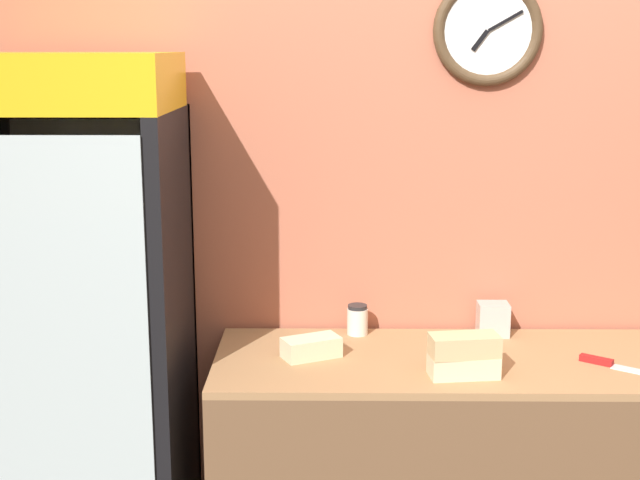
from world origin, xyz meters
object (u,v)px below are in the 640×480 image
(sandwich_stack_bottom, at_px, (464,366))
(sandwich_stack_middle, at_px, (464,345))
(beverage_cooler, at_px, (86,317))
(sandwich_flat_left, at_px, (311,347))
(condiment_jar, at_px, (357,320))
(napkin_dispenser, at_px, (493,319))
(chefs_knife, at_px, (618,366))

(sandwich_stack_bottom, distance_m, sandwich_stack_middle, 0.07)
(beverage_cooler, distance_m, sandwich_stack_middle, 1.28)
(sandwich_stack_bottom, bearing_deg, sandwich_flat_left, 160.47)
(beverage_cooler, height_order, sandwich_stack_bottom, beverage_cooler)
(sandwich_stack_bottom, relative_size, condiment_jar, 2.07)
(beverage_cooler, xyz_separation_m, condiment_jar, (0.93, 0.20, -0.07))
(napkin_dispenser, bearing_deg, chefs_knife, -43.70)
(napkin_dispenser, bearing_deg, sandwich_flat_left, -159.87)
(chefs_knife, height_order, condiment_jar, condiment_jar)
(sandwich_stack_bottom, xyz_separation_m, sandwich_stack_middle, (0.00, 0.00, 0.07))
(sandwich_stack_bottom, bearing_deg, napkin_dispenser, 68.02)
(chefs_knife, bearing_deg, napkin_dispenser, 136.30)
(beverage_cooler, distance_m, chefs_knife, 1.78)
(sandwich_stack_bottom, height_order, sandwich_flat_left, same)
(beverage_cooler, height_order, napkin_dispenser, beverage_cooler)
(sandwich_flat_left, relative_size, chefs_knife, 0.70)
(sandwich_stack_middle, bearing_deg, sandwich_flat_left, 160.47)
(sandwich_stack_bottom, bearing_deg, chefs_knife, 8.72)
(condiment_jar, relative_size, napkin_dispenser, 0.92)
(sandwich_flat_left, xyz_separation_m, napkin_dispenser, (0.65, 0.24, 0.03))
(condiment_jar, xyz_separation_m, napkin_dispenser, (0.49, -0.01, 0.01))
(sandwich_flat_left, distance_m, condiment_jar, 0.30)
(chefs_knife, xyz_separation_m, condiment_jar, (-0.84, 0.34, 0.05))
(sandwich_stack_bottom, relative_size, sandwich_stack_middle, 0.99)
(condiment_jar, bearing_deg, beverage_cooler, -168.07)
(napkin_dispenser, bearing_deg, sandwich_stack_middle, -111.98)
(sandwich_stack_bottom, height_order, napkin_dispenser, napkin_dispenser)
(sandwich_flat_left, bearing_deg, sandwich_stack_bottom, -19.53)
(condiment_jar, bearing_deg, napkin_dispenser, -0.83)
(sandwich_stack_middle, bearing_deg, sandwich_stack_bottom, 0.00)
(sandwich_stack_bottom, xyz_separation_m, napkin_dispenser, (0.17, 0.41, 0.03))
(beverage_cooler, relative_size, chefs_knife, 6.29)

